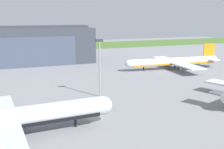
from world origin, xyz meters
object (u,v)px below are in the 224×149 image
maintenance_hangar (0,46)px  apron_light_mast (100,63)px  airliner_far_left (174,62)px  airliner_near_right (6,120)px

maintenance_hangar → apron_light_mast: 81.46m
airliner_far_left → apron_light_mast: (-48.36, -30.42, 7.00)m
maintenance_hangar → airliner_near_right: bearing=-90.0°
maintenance_hangar → airliner_far_left: bearing=-31.3°
maintenance_hangar → airliner_near_right: (-0.00, -97.81, -5.48)m
airliner_far_left → apron_light_mast: apron_light_mast is taller
airliner_near_right → maintenance_hangar: bearing=90.0°
maintenance_hangar → airliner_near_right: 97.96m
maintenance_hangar → airliner_far_left: maintenance_hangar is taller
apron_light_mast → airliner_far_left: bearing=32.2°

